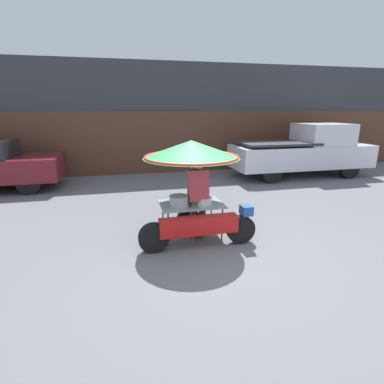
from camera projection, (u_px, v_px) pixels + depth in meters
name	position (u px, v px, depth m)	size (l,w,h in m)	color
ground_plane	(217.00, 252.00, 5.42)	(36.00, 36.00, 0.00)	slate
shopfront_building	(158.00, 118.00, 12.48)	(28.00, 2.06, 4.21)	#38383D
vendor_motorcycle_cart	(192.00, 164.00, 5.67)	(2.21, 1.85, 1.92)	black
vendor_person	(198.00, 195.00, 5.78)	(0.38, 0.22, 1.60)	#4C473D
pickup_truck	(304.00, 151.00, 11.27)	(5.23, 1.78, 1.95)	black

